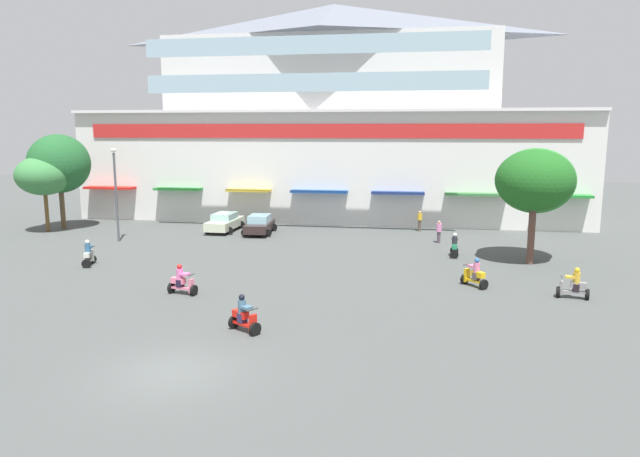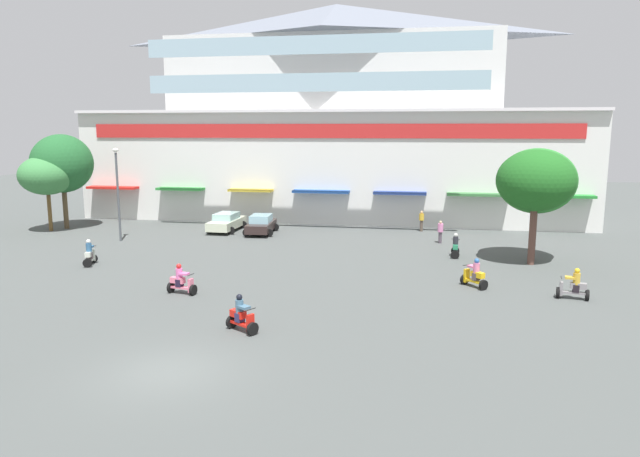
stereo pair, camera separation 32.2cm
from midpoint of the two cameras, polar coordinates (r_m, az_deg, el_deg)
ground_plane at (r=31.81m, az=-4.64°, el=-4.61°), size 128.00×128.00×0.00m
colonial_building at (r=53.70m, az=1.69°, el=10.17°), size 43.66×17.35×18.92m
plaza_tree_0 at (r=50.18m, az=-23.99°, el=5.87°), size 4.65×4.94×7.52m
plaza_tree_1 at (r=36.73m, az=20.88°, el=4.40°), size 4.59×4.29×6.80m
plaza_tree_2 at (r=49.46m, az=-25.24°, el=4.78°), size 4.08×4.36×5.92m
plaza_tree_3 at (r=35.69m, az=20.80°, el=4.42°), size 4.47×3.95×6.76m
parked_car_0 at (r=45.75m, az=-9.03°, el=0.66°), size 2.42×4.53×1.43m
parked_car_1 at (r=44.22m, az=-5.64°, el=0.42°), size 2.49×4.17×1.46m
scooter_rider_0 at (r=29.71m, az=24.09°, el=-5.27°), size 1.48×0.74×1.51m
scooter_rider_2 at (r=37.04m, az=13.49°, el=-1.79°), size 0.59×1.37×1.53m
scooter_rider_3 at (r=36.37m, az=-21.58°, el=-2.40°), size 0.88×1.42×1.57m
scooter_rider_4 at (r=23.14m, az=-7.38°, el=-8.61°), size 1.46×1.18×1.51m
scooter_rider_5 at (r=28.77m, az=-13.25°, el=-5.14°), size 1.49×0.78×1.50m
scooter_rider_6 at (r=30.22m, az=15.34°, el=-4.48°), size 1.34×1.41×1.52m
pedestrian_0 at (r=41.21m, az=12.04°, el=-0.21°), size 0.47×0.47×1.59m
pedestrian_1 at (r=45.74m, az=10.21°, el=0.86°), size 0.48×0.48×1.63m
streetlamp_near at (r=43.08m, az=-19.18°, el=3.88°), size 0.40×0.40×6.60m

